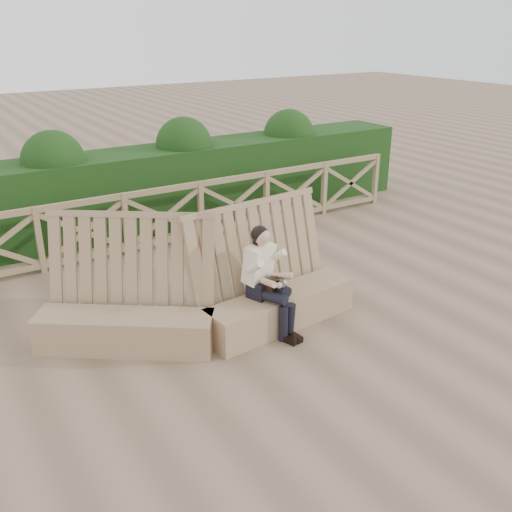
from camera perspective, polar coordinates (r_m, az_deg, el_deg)
ground at (r=7.60m, az=1.83°, el=-7.22°), size 60.00×60.00×0.00m
bench at (r=7.33m, az=-5.20°, el=-4.91°), size 4.07×1.90×1.60m
woman at (r=7.23m, az=1.05°, el=-2.04°), size 0.52×0.89×1.41m
guardrail at (r=10.21m, az=-9.13°, el=3.87°), size 10.10×0.09×1.10m
hedge at (r=11.23m, az=-11.66°, el=6.44°), size 12.00×1.20×1.50m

